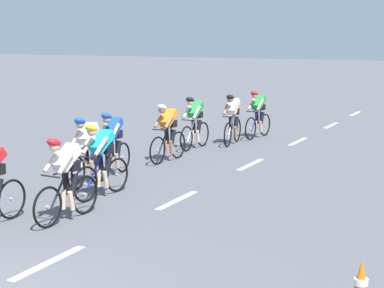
# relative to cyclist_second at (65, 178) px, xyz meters

# --- Properties ---
(lane_markings_centre) EXTENTS (0.14, 25.60, 0.01)m
(lane_markings_centre) POSITION_rel_cyclist_second_xyz_m (1.08, 6.15, -0.78)
(lane_markings_centre) COLOR white
(lane_markings_centre) RESTS_ON ground
(cyclist_second) EXTENTS (0.43, 1.72, 1.56)m
(cyclist_second) POSITION_rel_cyclist_second_xyz_m (0.00, 0.00, 0.00)
(cyclist_second) COLOR black
(cyclist_second) RESTS_ON ground
(cyclist_third) EXTENTS (0.44, 1.72, 1.56)m
(cyclist_third) POSITION_rel_cyclist_second_xyz_m (-0.42, 1.69, 0.00)
(cyclist_third) COLOR black
(cyclist_third) RESTS_ON ground
(cyclist_fourth) EXTENTS (0.44, 1.72, 1.56)m
(cyclist_fourth) POSITION_rel_cyclist_second_xyz_m (-1.29, 2.45, 0.00)
(cyclist_fourth) COLOR black
(cyclist_fourth) RESTS_ON ground
(cyclist_fifth) EXTENTS (0.45, 1.72, 1.56)m
(cyclist_fifth) POSITION_rel_cyclist_second_xyz_m (-1.27, 3.41, 0.00)
(cyclist_fifth) COLOR black
(cyclist_fifth) RESTS_ON ground
(cyclist_sixth) EXTENTS (0.43, 1.72, 1.56)m
(cyclist_sixth) POSITION_rel_cyclist_second_xyz_m (-1.01, 5.57, 0.00)
(cyclist_sixth) COLOR black
(cyclist_sixth) RESTS_ON ground
(cyclist_seventh) EXTENTS (0.42, 1.72, 1.56)m
(cyclist_seventh) POSITION_rel_cyclist_second_xyz_m (-1.21, 7.57, 0.00)
(cyclist_seventh) COLOR black
(cyclist_seventh) RESTS_ON ground
(cyclist_eighth) EXTENTS (0.45, 1.72, 1.56)m
(cyclist_eighth) POSITION_rel_cyclist_second_xyz_m (-0.54, 8.78, 0.00)
(cyclist_eighth) COLOR black
(cyclist_eighth) RESTS_ON ground
(cyclist_ninth) EXTENTS (0.45, 1.72, 1.56)m
(cyclist_ninth) POSITION_rel_cyclist_second_xyz_m (-0.29, 10.26, 0.00)
(cyclist_ninth) COLOR black
(cyclist_ninth) RESTS_ON ground
(traffic_cone_far) EXTENTS (0.36, 0.36, 0.64)m
(traffic_cone_far) POSITION_rel_cyclist_second_xyz_m (5.48, -1.50, -0.48)
(traffic_cone_far) COLOR black
(traffic_cone_far) RESTS_ON ground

